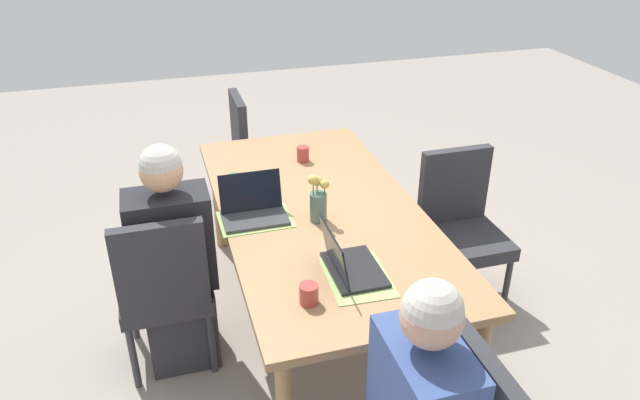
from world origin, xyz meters
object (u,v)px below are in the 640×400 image
Objects in this scene: person_far_left_mid at (175,270)px; laptop_head_left_left_near at (348,264)px; chair_head_right_left_far at (256,148)px; chair_near_right_near at (460,221)px; coffee_mug_near_left at (309,294)px; coffee_mug_centre_left at (235,183)px; laptop_far_left_mid at (253,210)px; chair_far_left_mid at (164,285)px; dining_table at (320,220)px; flower_vase at (318,201)px; coffee_mug_near_right at (303,154)px; phone_black at (251,183)px.

laptop_head_left_left_near is (-0.54, -0.72, 0.25)m from person_far_left_mid.
chair_near_right_near is at bearing -145.84° from chair_head_right_left_far.
coffee_mug_near_left is (-0.76, 1.11, 0.27)m from chair_near_right_near.
laptop_head_left_left_near is at bearing -159.25° from coffee_mug_centre_left.
person_far_left_mid is at bearing 97.27° from laptop_far_left_mid.
chair_head_right_left_far is at bearing -26.33° from chair_far_left_mid.
chair_near_right_near reaches higher than coffee_mug_centre_left.
chair_far_left_mid reaches higher than dining_table.
coffee_mug_centre_left is (1.06, 0.12, 0.00)m from coffee_mug_near_left.
laptop_head_left_left_near is 0.97m from coffee_mug_centre_left.
dining_table is 0.52m from coffee_mug_centre_left.
person_far_left_mid is at bearing 154.41° from chair_head_right_left_far.
flower_vase reaches higher than coffee_mug_near_right.
coffee_mug_centre_left is 0.63× the size of phone_black.
chair_near_right_near is 9.73× the size of coffee_mug_near_right.
dining_table is 7.94× the size of flower_vase.
laptop_far_left_mid is 2.13× the size of phone_black.
person_far_left_mid is 12.67× the size of coffee_mug_centre_left.
phone_black is at bearing -55.89° from coffee_mug_centre_left.
chair_far_left_mid is 2.81× the size of laptop_head_left_left_near.
dining_table is at bearing 91.77° from chair_near_right_near.
flower_vase reaches higher than dining_table.
flower_vase is 0.56m from coffee_mug_centre_left.
chair_far_left_mid is at bearing 90.71° from flower_vase.
coffee_mug_centre_left is (-0.28, 0.45, 0.00)m from coffee_mug_near_right.
chair_head_right_left_far is (1.51, -0.75, 0.00)m from chair_far_left_mid.
person_far_left_mid reaches higher than laptop_head_left_left_near.
coffee_mug_near_right is at bearing -6.52° from dining_table.
person_far_left_mid is 1.33× the size of chair_head_right_left_far.
laptop_head_left_left_near reaches higher than coffee_mug_near_left.
coffee_mug_near_right reaches higher than coffee_mug_near_left.
dining_table is at bearing -19.63° from coffee_mug_near_left.
chair_near_right_near is 3.46× the size of flower_vase.
laptop_far_left_mid is at bearing 90.89° from chair_near_right_near.
coffee_mug_centre_left is (0.91, 0.34, 0.00)m from laptop_head_left_left_near.
chair_far_left_mid is 0.85m from flower_vase.
laptop_far_left_mid reaches higher than coffee_mug_centre_left.
person_far_left_mid is 14.10× the size of coffee_mug_near_left.
laptop_head_left_left_near is (-1.97, -0.03, 0.28)m from chair_head_right_left_far.
person_far_left_mid reaches higher than dining_table.
coffee_mug_near_left reaches higher than dining_table.
coffee_mug_near_right is 0.53m from coffee_mug_centre_left.
chair_far_left_mid is at bearing 98.31° from dining_table.
laptop_far_left_mid is (0.12, 0.30, -0.06)m from flower_vase.
person_far_left_mid is 0.58m from coffee_mug_centre_left.
coffee_mug_near_left is at bearing -137.61° from chair_far_left_mid.
laptop_head_left_left_near is 3.78× the size of coffee_mug_near_left.
person_far_left_mid is at bearing 92.56° from chair_near_right_near.
chair_head_right_left_far is 2.81× the size of laptop_far_left_mid.
chair_head_right_left_far is 1.15m from coffee_mug_centre_left.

